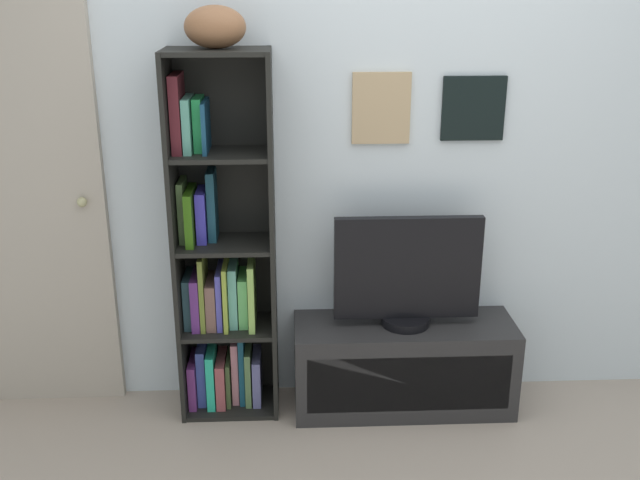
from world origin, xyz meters
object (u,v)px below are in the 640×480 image
object	(u,v)px
football	(215,27)
television	(407,273)
bookshelf	(220,267)
tv_stand	(403,365)
door	(16,192)

from	to	relation	value
football	television	size ratio (longest dim) A/B	0.38
bookshelf	tv_stand	world-z (taller)	bookshelf
tv_stand	door	bearing A→B (deg)	174.82
bookshelf	door	world-z (taller)	door
tv_stand	television	xyz separation A→B (m)	(0.00, 0.00, 0.46)
football	tv_stand	bearing A→B (deg)	-2.51
football	door	size ratio (longest dim) A/B	0.12
football	tv_stand	world-z (taller)	football
door	tv_stand	bearing A→B (deg)	-5.18
bookshelf	football	world-z (taller)	football
television	tv_stand	bearing A→B (deg)	-90.00
bookshelf	door	distance (m)	0.95
tv_stand	bookshelf	bearing A→B (deg)	175.54
football	tv_stand	xyz separation A→B (m)	(0.81, -0.04, -1.52)
bookshelf	football	xyz separation A→B (m)	(0.03, -0.03, 1.04)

